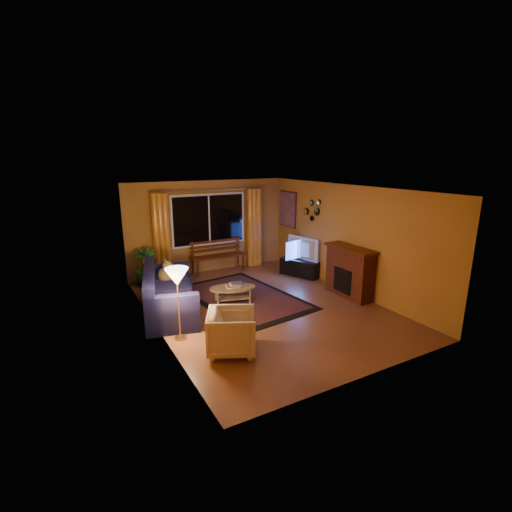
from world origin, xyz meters
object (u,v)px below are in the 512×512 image
armchair (232,330)px  sofa (170,290)px  bench (219,264)px  tv_console (300,268)px  coffee_table (233,295)px  floor_lamp (179,305)px

armchair → sofa: bearing=37.7°
bench → armchair: (-1.55, -4.16, 0.17)m
sofa → armchair: 2.15m
tv_console → coffee_table: bearing=176.4°
bench → tv_console: 2.25m
bench → armchair: armchair is taller
floor_lamp → tv_console: bearing=26.2°
sofa → tv_console: (3.73, 0.67, -0.24)m
floor_lamp → coffee_table: floor_lamp is taller
armchair → tv_console: armchair is taller
bench → floor_lamp: 3.98m
tv_console → floor_lamp: bearing=-177.4°
armchair → tv_console: size_ratio=0.73×
floor_lamp → tv_console: (3.93, 1.94, -0.41)m
sofa → tv_console: sofa is taller
tv_console → sofa: bearing=166.6°
sofa → armchair: bearing=-65.2°
floor_lamp → coffee_table: 1.91m
armchair → tv_console: (3.32, 2.78, -0.17)m
sofa → floor_lamp: floor_lamp is taller
armchair → coffee_table: 2.12m
bench → armchair: bearing=-109.7°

